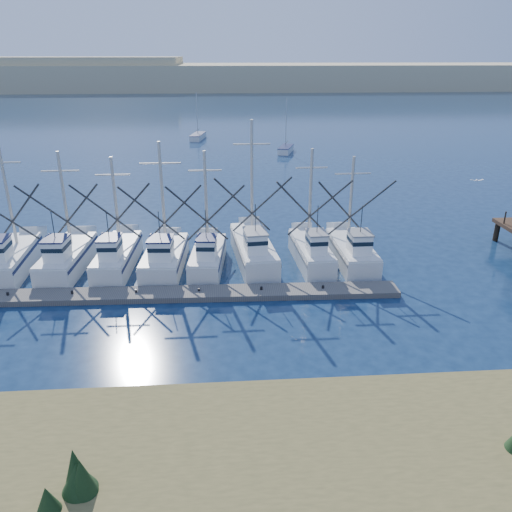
{
  "coord_description": "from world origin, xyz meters",
  "views": [
    {
      "loc": [
        -4.11,
        -22.43,
        14.5
      ],
      "look_at": [
        -1.91,
        8.0,
        2.06
      ],
      "focal_mm": 35.0,
      "sensor_mm": 36.0,
      "label": 1
    }
  ],
  "objects": [
    {
      "name": "flying_gull",
      "position": [
        13.31,
        9.77,
        6.46
      ],
      "size": [
        0.93,
        0.17,
        0.17
      ],
      "color": "white",
      "rests_on": "ground"
    },
    {
      "name": "shore_bank",
      "position": [
        -8.0,
        -10.0,
        0.8
      ],
      "size": [
        40.0,
        10.0,
        1.6
      ],
      "primitive_type": "cube",
      "color": "#4C422D",
      "rests_on": "ground"
    },
    {
      "name": "floating_dock",
      "position": [
        -6.67,
        6.5,
        0.18
      ],
      "size": [
        27.75,
        2.45,
        0.37
      ],
      "primitive_type": "cube",
      "rotation": [
        0.0,
        0.0,
        -0.02
      ],
      "color": "#5B5752",
      "rests_on": "ground"
    },
    {
      "name": "trawler_fleet",
      "position": [
        -6.85,
        11.17,
        0.98
      ],
      "size": [
        27.04,
        8.61,
        10.2
      ],
      "color": "silver",
      "rests_on": "ground"
    },
    {
      "name": "sailboat_near",
      "position": [
        6.21,
        55.58,
        0.5
      ],
      "size": [
        3.12,
        5.4,
        8.1
      ],
      "rotation": [
        0.0,
        0.0,
        -0.31
      ],
      "color": "silver",
      "rests_on": "ground"
    },
    {
      "name": "dune_ridge",
      "position": [
        0.0,
        210.0,
        5.0
      ],
      "size": [
        360.0,
        60.0,
        10.0
      ],
      "primitive_type": "cube",
      "color": "tan",
      "rests_on": "ground"
    },
    {
      "name": "ground",
      "position": [
        0.0,
        0.0,
        0.0
      ],
      "size": [
        500.0,
        500.0,
        0.0
      ],
      "primitive_type": "plane",
      "color": "#0D1F3B",
      "rests_on": "ground"
    },
    {
      "name": "sailboat_far",
      "position": [
        -7.98,
        69.68,
        0.49
      ],
      "size": [
        2.87,
        6.4,
        8.1
      ],
      "rotation": [
        0.0,
        0.0,
        -0.18
      ],
      "color": "silver",
      "rests_on": "ground"
    }
  ]
}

